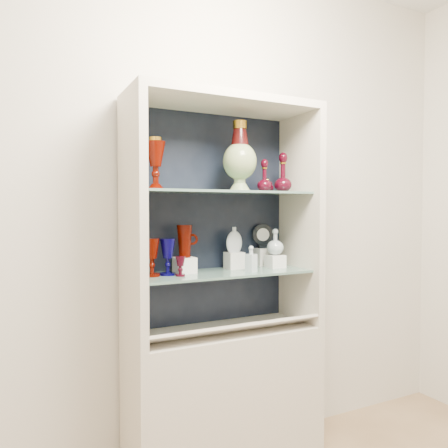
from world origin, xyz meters
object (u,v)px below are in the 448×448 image
ruby_decanter_b (264,175)px  lidded_bowl (267,185)px  ruby_goblet_small (180,266)px  ruby_pitcher (185,241)px  ruby_decanter_a (283,170)px  clear_square_bottle (251,259)px  pedestal_lamp_right (156,164)px  cobalt_goblet (168,257)px  enamel_urn (240,156)px  pedestal_lamp_left (137,166)px  clear_round_decanter (275,243)px  flat_flask (234,239)px  ruby_goblet_tall (152,257)px  cameo_medallion (263,236)px

ruby_decanter_b → lidded_bowl: bearing=46.8°
ruby_goblet_small → ruby_pitcher: 0.16m
ruby_decanter_a → clear_square_bottle: 0.54m
pedestal_lamp_right → cobalt_goblet: bearing=9.2°
enamel_urn → clear_square_bottle: bearing=-54.4°
pedestal_lamp_left → ruby_pitcher: size_ratio=1.40×
clear_square_bottle → clear_round_decanter: size_ratio=0.97×
pedestal_lamp_left → ruby_decanter_b: bearing=-5.7°
ruby_goblet_small → flat_flask: size_ratio=0.67×
ruby_decanter_a → ruby_goblet_tall: (-0.75, 0.02, -0.45)m
clear_square_bottle → cameo_medallion: 0.30m
ruby_decanter_a → lidded_bowl: ruby_decanter_a is taller
enamel_urn → ruby_goblet_tall: enamel_urn is taller
pedestal_lamp_left → clear_round_decanter: pedestal_lamp_left is taller
enamel_urn → ruby_goblet_small: bearing=-176.4°
ruby_goblet_tall → enamel_urn: bearing=-4.1°
ruby_decanter_a → ruby_decanter_b: 0.12m
ruby_pitcher → cameo_medallion: (0.52, 0.08, 0.01)m
ruby_decanter_b → ruby_goblet_small: (-0.51, -0.04, -0.47)m
enamel_urn → ruby_decanter_a: (0.28, 0.02, -0.06)m
cobalt_goblet → pedestal_lamp_right: bearing=-170.8°
cobalt_goblet → ruby_pitcher: 0.13m
flat_flask → ruby_decanter_b: bearing=-36.4°
clear_square_bottle → flat_flask: bearing=96.6°
clear_round_decanter → clear_square_bottle: bearing=-156.9°
cobalt_goblet → clear_square_bottle: size_ratio=1.33×
pedestal_lamp_right → cobalt_goblet: size_ratio=1.39×
enamel_urn → ruby_goblet_tall: 0.69m
ruby_goblet_tall → clear_round_decanter: clear_round_decanter is taller
cameo_medallion → ruby_goblet_tall: bearing=-156.4°
ruby_decanter_b → cobalt_goblet: size_ratio=1.05×
pedestal_lamp_left → ruby_decanter_b: pedestal_lamp_left is taller
lidded_bowl → ruby_goblet_tall: bearing=-176.1°
pedestal_lamp_right → enamel_urn: bearing=-3.4°
clear_round_decanter → cameo_medallion: cameo_medallion is taller
clear_square_bottle → flat_flask: size_ratio=0.95×
pedestal_lamp_right → ruby_goblet_tall: bearing=159.8°
enamel_urn → flat_flask: 0.45m
cobalt_goblet → cameo_medallion: cameo_medallion is taller
ruby_decanter_b → clear_round_decanter: size_ratio=1.35×
lidded_bowl → flat_flask: 0.36m
ruby_goblet_tall → ruby_goblet_small: ruby_goblet_tall is taller
clear_square_bottle → cameo_medallion: size_ratio=0.94×
ruby_decanter_b → cameo_medallion: size_ratio=1.31×
clear_square_bottle → flat_flask: 0.18m
pedestal_lamp_left → ruby_goblet_small: bearing=-31.4°
cobalt_goblet → ruby_pitcher: size_ratio=1.09×
pedestal_lamp_right → cobalt_goblet: pedestal_lamp_right is taller
pedestal_lamp_left → ruby_goblet_tall: (0.06, -0.06, -0.44)m
pedestal_lamp_right → clear_round_decanter: pedestal_lamp_right is taller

